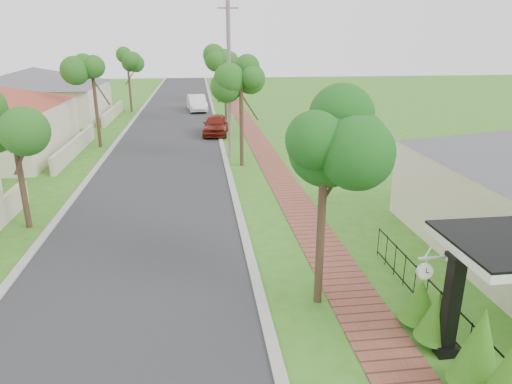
{
  "coord_description": "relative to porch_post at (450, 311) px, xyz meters",
  "views": [
    {
      "loc": [
        -0.86,
        -9.19,
        6.86
      ],
      "look_at": [
        1.14,
        6.7,
        1.5
      ],
      "focal_mm": 32.0,
      "sensor_mm": 36.0,
      "label": 1
    }
  ],
  "objects": [
    {
      "name": "ground",
      "position": [
        -4.55,
        1.0,
        -1.12
      ],
      "size": [
        160.0,
        160.0,
        0.0
      ],
      "primitive_type": "plane",
      "color": "#376E1A",
      "rests_on": "ground"
    },
    {
      "name": "parked_car_red",
      "position": [
        -4.15,
        26.19,
        -0.36
      ],
      "size": [
        2.23,
        4.6,
        1.51
      ],
      "primitive_type": "imported",
      "rotation": [
        0.0,
        0.0,
        -0.1
      ],
      "color": "maroon",
      "rests_on": "ground"
    },
    {
      "name": "street_trees",
      "position": [
        -7.42,
        27.84,
        3.42
      ],
      "size": [
        10.7,
        37.65,
        5.89
      ],
      "color": "#382619",
      "rests_on": "ground"
    },
    {
      "name": "utility_pole",
      "position": [
        -3.53,
        19.27,
        3.41
      ],
      "size": [
        1.2,
        0.24,
        8.94
      ],
      "color": "gray",
      "rests_on": "ground"
    },
    {
      "name": "near_tree",
      "position": [
        -2.35,
        2.5,
        3.35
      ],
      "size": [
        2.18,
        2.18,
        5.61
      ],
      "color": "#382619",
      "rests_on": "ground"
    },
    {
      "name": "hedge_row",
      "position": [
        -0.1,
        -0.69,
        -0.28
      ],
      "size": [
        0.94,
        4.17,
        2.12
      ],
      "color": "#295F13",
      "rests_on": "ground"
    },
    {
      "name": "station_clock",
      "position": [
        -0.49,
        0.4,
        0.83
      ],
      "size": [
        0.65,
        0.13,
        0.55
      ],
      "color": "white",
      "rests_on": "ground"
    },
    {
      "name": "far_house_grey",
      "position": [
        -19.52,
        35.0,
        1.22
      ],
      "size": [
        15.56,
        15.56,
        4.6
      ],
      "color": "beige",
      "rests_on": "ground"
    },
    {
      "name": "porch_post",
      "position": [
        0.0,
        0.0,
        0.0
      ],
      "size": [
        0.48,
        0.48,
        2.52
      ],
      "color": "black",
      "rests_on": "ground"
    },
    {
      "name": "parked_car_white",
      "position": [
        -5.52,
        38.51,
        -0.33
      ],
      "size": [
        2.16,
        4.96,
        1.58
      ],
      "primitive_type": "imported",
      "rotation": [
        0.0,
        0.0,
        0.1
      ],
      "color": "white",
      "rests_on": "ground"
    },
    {
      "name": "kerb_left",
      "position": [
        -11.2,
        21.0,
        -1.12
      ],
      "size": [
        0.3,
        120.0,
        0.1
      ],
      "primitive_type": "cube",
      "color": "#9E9E99",
      "rests_on": "ground"
    },
    {
      "name": "road",
      "position": [
        -7.55,
        21.0,
        -1.12
      ],
      "size": [
        7.0,
        120.0,
        0.02
      ],
      "primitive_type": "cube",
      "color": "#28282B",
      "rests_on": "ground"
    },
    {
      "name": "sidewalk",
      "position": [
        -1.3,
        21.0,
        -1.12
      ],
      "size": [
        1.5,
        120.0,
        0.03
      ],
      "primitive_type": "cube",
      "color": "brown",
      "rests_on": "ground"
    },
    {
      "name": "kerb_right",
      "position": [
        -3.9,
        21.0,
        -1.12
      ],
      "size": [
        0.3,
        120.0,
        0.1
      ],
      "primitive_type": "cube",
      "color": "#9E9E99",
      "rests_on": "ground"
    },
    {
      "name": "picket_fence",
      "position": [
        0.35,
        1.0,
        -0.59
      ],
      "size": [
        0.03,
        8.02,
        1.0
      ],
      "color": "black",
      "rests_on": "ground"
    }
  ]
}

